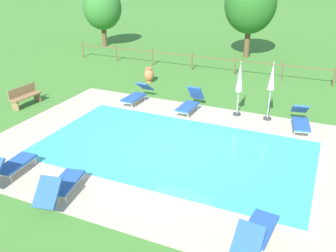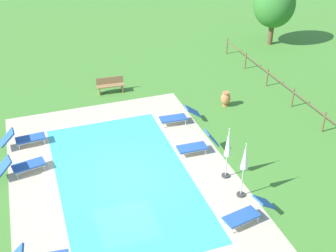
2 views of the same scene
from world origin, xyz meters
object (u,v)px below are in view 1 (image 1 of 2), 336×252
patio_umbrella_closed_row_mid_west (272,82)px  tree_centre (102,8)px  sun_lounger_north_near_steps (190,103)px  wooden_bench_lawn_side (25,96)px  sun_lounger_south_mid (9,166)px  terracotta_urn_near_fence (149,75)px  sun_lounger_north_mid (256,233)px  sun_lounger_north_end (61,185)px  patio_umbrella_closed_row_west (240,81)px  tree_far_west (250,4)px  sun_lounger_north_far (301,120)px  sun_lounger_south_near_corner (137,94)px

patio_umbrella_closed_row_mid_west → tree_centre: (-14.02, 9.47, 1.14)m
sun_lounger_north_near_steps → wooden_bench_lawn_side: sun_lounger_north_near_steps is taller
sun_lounger_south_mid → terracotta_urn_near_fence: sun_lounger_south_mid is taller
sun_lounger_south_mid → tree_centre: tree_centre is taller
sun_lounger_north_mid → tree_centre: (-15.12, 17.08, 2.38)m
sun_lounger_north_mid → sun_lounger_north_end: (-5.28, -0.24, -0.01)m
patio_umbrella_closed_row_west → tree_far_west: size_ratio=0.43×
patio_umbrella_closed_row_west → tree_far_west: 10.77m
sun_lounger_north_mid → sun_lounger_south_mid: sun_lounger_north_mid is taller
sun_lounger_north_mid → patio_umbrella_closed_row_west: bearing=107.3°
sun_lounger_north_far → sun_lounger_south_mid: size_ratio=1.05×
sun_lounger_north_end → tree_centre: bearing=119.6°
sun_lounger_north_near_steps → patio_umbrella_closed_row_mid_west: bearing=8.3°
sun_lounger_north_far → sun_lounger_north_mid: bearing=-91.7°
sun_lounger_north_mid → tree_far_west: size_ratio=0.36×
sun_lounger_south_mid → sun_lounger_north_end: bearing=-5.8°
sun_lounger_north_end → terracotta_urn_near_fence: sun_lounger_north_end is taller
sun_lounger_south_mid → tree_centre: 18.93m
tree_far_west → sun_lounger_north_end: bearing=-92.7°
sun_lounger_south_mid → tree_centre: bearing=114.3°
sun_lounger_north_end → sun_lounger_south_mid: sun_lounger_north_end is taller
sun_lounger_north_mid → sun_lounger_south_mid: size_ratio=0.99×
patio_umbrella_closed_row_west → terracotta_urn_near_fence: bearing=154.6°
sun_lounger_north_end → patio_umbrella_closed_row_mid_west: patio_umbrella_closed_row_mid_west is taller
sun_lounger_south_near_corner → tree_centre: tree_centre is taller
tree_centre → sun_lounger_north_near_steps: bearing=-42.7°
patio_umbrella_closed_row_west → sun_lounger_south_mid: bearing=-123.4°
sun_lounger_south_near_corner → sun_lounger_north_mid: bearing=-46.1°
sun_lounger_north_mid → patio_umbrella_closed_row_mid_west: 7.79m
sun_lounger_north_end → terracotta_urn_near_fence: (-2.56, 10.40, 0.05)m
sun_lounger_south_near_corner → tree_centre: bearing=129.6°
sun_lounger_north_far → tree_far_west: 12.11m
patio_umbrella_closed_row_west → wooden_bench_lawn_side: bearing=-163.0°
wooden_bench_lawn_side → sun_lounger_north_near_steps: bearing=18.3°
sun_lounger_north_near_steps → sun_lounger_south_near_corner: 2.65m
sun_lounger_north_near_steps → tree_far_west: (-0.08, 10.82, 3.06)m
sun_lounger_north_mid → sun_lounger_north_far: size_ratio=0.94×
wooden_bench_lawn_side → tree_centre: 13.03m
wooden_bench_lawn_side → terracotta_urn_near_fence: (3.53, 5.35, -0.04)m
patio_umbrella_closed_row_west → wooden_bench_lawn_side: patio_umbrella_closed_row_west is taller
sun_lounger_north_near_steps → terracotta_urn_near_fence: sun_lounger_north_near_steps is taller
tree_centre → tree_far_west: bearing=4.7°
tree_centre → sun_lounger_north_far: bearing=-32.8°
sun_lounger_north_mid → patio_umbrella_closed_row_west: size_ratio=0.85×
patio_umbrella_closed_row_west → sun_lounger_north_end: bearing=-110.5°
tree_centre → sun_lounger_north_mid: bearing=-48.5°
sun_lounger_north_mid → sun_lounger_north_end: bearing=-177.4°
sun_lounger_south_near_corner → sun_lounger_south_mid: (-0.40, -7.27, 0.01)m
sun_lounger_south_mid → wooden_bench_lawn_side: size_ratio=1.30×
sun_lounger_north_near_steps → sun_lounger_north_end: (-0.95, -7.38, -0.01)m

